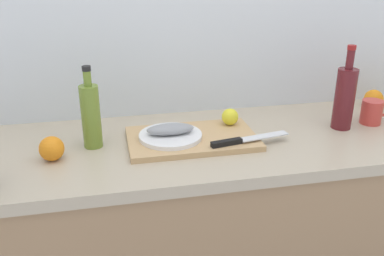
{
  "coord_description": "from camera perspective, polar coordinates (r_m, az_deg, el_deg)",
  "views": [
    {
      "loc": [
        -0.36,
        -1.33,
        1.51
      ],
      "look_at": [
        -0.08,
        0.0,
        0.95
      ],
      "focal_mm": 39.46,
      "sensor_mm": 36.0,
      "label": 1
    }
  ],
  "objects": [
    {
      "name": "kitchen_counter",
      "position": [
        1.74,
        2.66,
        -15.17
      ],
      "size": [
        2.0,
        0.6,
        0.9
      ],
      "color": "#9E7A56",
      "rests_on": "ground_plane"
    },
    {
      "name": "cutting_board",
      "position": [
        1.49,
        -0.0,
        -1.42
      ],
      "size": [
        0.45,
        0.27,
        0.02
      ],
      "primitive_type": "cube",
      "color": "tan",
      "rests_on": "kitchen_counter"
    },
    {
      "name": "coffee_mug_0",
      "position": [
        1.78,
        23.18,
        2.02
      ],
      "size": [
        0.12,
        0.08,
        0.09
      ],
      "color": "#CC3F38",
      "rests_on": "kitchen_counter"
    },
    {
      "name": "back_wall",
      "position": [
        1.72,
        0.38,
        13.61
      ],
      "size": [
        3.2,
        0.05,
        2.5
      ],
      "primitive_type": "cube",
      "color": "silver",
      "rests_on": "ground_plane"
    },
    {
      "name": "wine_bottle",
      "position": [
        1.67,
        19.94,
        3.97
      ],
      "size": [
        0.07,
        0.07,
        0.32
      ],
      "color": "#59191E",
      "rests_on": "kitchen_counter"
    },
    {
      "name": "orange_2",
      "position": [
        1.97,
        23.32,
        3.64
      ],
      "size": [
        0.08,
        0.08,
        0.08
      ],
      "primitive_type": "sphere",
      "color": "orange",
      "rests_on": "kitchen_counter"
    },
    {
      "name": "fish_fillet",
      "position": [
        1.46,
        -2.94,
        -0.15
      ],
      "size": [
        0.17,
        0.07,
        0.04
      ],
      "primitive_type": "ellipsoid",
      "color": "gray",
      "rests_on": "white_plate"
    },
    {
      "name": "olive_oil_bottle",
      "position": [
        1.45,
        -13.52,
        1.74
      ],
      "size": [
        0.06,
        0.06,
        0.28
      ],
      "color": "olive",
      "rests_on": "kitchen_counter"
    },
    {
      "name": "white_plate",
      "position": [
        1.47,
        -2.92,
        -1.07
      ],
      "size": [
        0.22,
        0.22,
        0.01
      ],
      "primitive_type": "cylinder",
      "color": "white",
      "rests_on": "cutting_board"
    },
    {
      "name": "chef_knife",
      "position": [
        1.44,
        6.58,
        -1.66
      ],
      "size": [
        0.29,
        0.08,
        0.02
      ],
      "rotation": [
        0.0,
        0.0,
        0.18
      ],
      "color": "silver",
      "rests_on": "cutting_board"
    },
    {
      "name": "orange_0",
      "position": [
        1.42,
        -18.44,
        -2.65
      ],
      "size": [
        0.08,
        0.08,
        0.08
      ],
      "primitive_type": "sphere",
      "color": "orange",
      "rests_on": "kitchen_counter"
    },
    {
      "name": "lemon_0",
      "position": [
        1.58,
        5.16,
        1.53
      ],
      "size": [
        0.06,
        0.06,
        0.06
      ],
      "primitive_type": "sphere",
      "color": "yellow",
      "rests_on": "cutting_board"
    }
  ]
}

